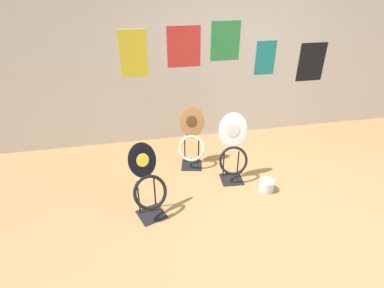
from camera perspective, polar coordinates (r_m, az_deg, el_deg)
name	(u,v)px	position (r m, az deg, el deg)	size (l,w,h in m)	color
ground_plane	(291,224)	(3.55, 18.38, -14.25)	(14.00, 14.00, 0.00)	#A37547
wall_back	(233,56)	(4.81, 7.78, 16.33)	(8.00, 0.07, 2.60)	silver
toilet_seat_display_white_plain	(233,150)	(3.83, 7.83, -1.09)	(0.39, 0.33, 0.91)	black
toilet_seat_display_woodgrain	(192,140)	(4.12, -0.08, 0.69)	(0.41, 0.41, 0.83)	black
toilet_seat_display_jazz_black	(148,186)	(3.28, -8.35, -7.83)	(0.44, 0.44, 0.85)	black
paint_can	(267,185)	(3.89, 14.03, -7.58)	(0.19, 0.19, 0.15)	silver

